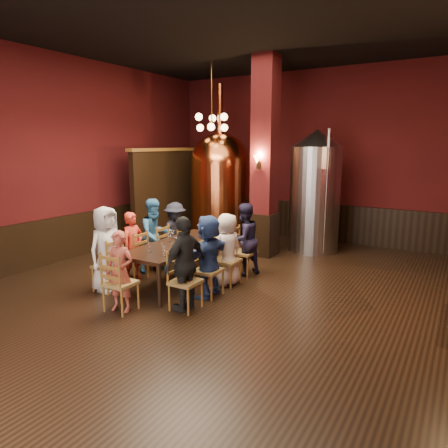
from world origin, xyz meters
The scene contains 38 objects.
room centered at (0.00, 0.00, 2.25)m, with size 10.00×10.02×4.50m.
wainscot_back centered at (0.00, 4.96, 0.50)m, with size 7.90×0.08×1.00m, color black.
wainscot_left centered at (-3.96, 0.00, 0.50)m, with size 0.08×9.90×1.00m, color black.
column centered at (-0.30, 2.80, 2.25)m, with size 0.58×0.58×4.50m, color #4B1010.
partition centered at (-3.20, 3.20, 1.20)m, with size 0.22×3.50×2.40m, color black.
pendant_cluster centered at (-1.80, 2.90, 3.10)m, with size 0.90×0.90×1.70m, color #A57226, non-canonical shape.
sconce_column centered at (-0.30, 2.50, 2.20)m, with size 0.20×0.20×0.36m, color black, non-canonical shape.
dining_table centered at (-0.80, 0.23, 0.69)m, with size 1.06×2.42×0.75m.
chair_0 centered at (-1.63, -0.79, 0.46)m, with size 0.46×0.46×0.92m, color #9B6527, non-canonical shape.
person_0 centered at (-1.63, -0.79, 0.76)m, with size 0.74×0.48×1.52m, color silver.
chair_1 centered at (-1.65, -0.12, 0.46)m, with size 0.46×0.46×0.92m, color #9B6527, non-canonical shape.
person_1 centered at (-1.65, -0.12, 0.66)m, with size 0.48×0.32×1.32m, color red.
chair_2 centered at (-1.66, 0.54, 0.46)m, with size 0.46×0.46×0.92m, color #9B6527, non-canonical shape.
person_2 centered at (-1.66, 0.54, 0.75)m, with size 0.73×0.36×1.50m, color #2D6596.
chair_3 centered at (-1.68, 1.21, 0.46)m, with size 0.46×0.46×0.92m, color #9B6527, non-canonical shape.
person_3 centered at (-1.68, 1.21, 0.67)m, with size 0.87×0.50×1.34m, color black.
chair_4 centered at (0.07, -0.75, 0.46)m, with size 0.46×0.46×0.92m, color #9B6527, non-canonical shape.
person_4 centered at (0.07, -0.75, 0.75)m, with size 0.88×0.37×1.50m, color black.
chair_5 centered at (0.05, -0.08, 0.46)m, with size 0.46×0.46×0.92m, color #9B6527, non-canonical shape.
person_5 centered at (0.05, -0.08, 0.71)m, with size 1.32×0.42×1.42m, color #2E498B.
chair_6 centered at (0.04, 0.58, 0.46)m, with size 0.46×0.46×0.92m, color #9B6527, non-canonical shape.
person_6 centered at (0.04, 0.58, 0.67)m, with size 0.66×0.43×1.35m, color white.
chair_7 centered at (0.02, 1.25, 0.46)m, with size 0.46×0.46×0.92m, color #9B6527, non-canonical shape.
person_7 centered at (0.02, 1.25, 0.72)m, with size 0.70×0.35×1.45m, color #1D1933.
chair_8 centered at (-0.77, -1.32, 0.46)m, with size 0.46×0.46×0.92m, color #9B6527, non-canonical shape.
person_8 centered at (-0.77, -1.32, 0.64)m, with size 0.47×0.31×1.28m, color #A84838.
copper_kettle centered at (-1.85, 3.36, 1.48)m, with size 1.88×1.88×4.06m.
steel_vessel centered at (0.58, 3.79, 1.46)m, with size 1.35×1.35×2.92m.
rose_vase centered at (-0.69, 1.02, 0.97)m, with size 0.20×0.20×0.33m.
wine_glass_0 centered at (-1.04, 0.24, 0.83)m, with size 0.07×0.07×0.17m, color white, non-canonical shape.
wine_glass_1 centered at (-0.47, -0.60, 0.83)m, with size 0.07×0.07×0.17m, color white, non-canonical shape.
wine_glass_2 centered at (-1.14, 0.46, 0.83)m, with size 0.07×0.07×0.17m, color white, non-canonical shape.
wine_glass_3 centered at (-0.72, 0.02, 0.83)m, with size 0.07×0.07×0.17m, color white, non-canonical shape.
wine_glass_4 centered at (-0.56, 0.06, 0.83)m, with size 0.07×0.07×0.17m, color white, non-canonical shape.
wine_glass_5 centered at (-0.63, -0.46, 0.83)m, with size 0.07×0.07×0.17m, color white, non-canonical shape.
wine_glass_6 centered at (-0.85, -0.53, 0.83)m, with size 0.07×0.07×0.17m, color white, non-canonical shape.
wine_glass_7 centered at (-0.66, 0.04, 0.83)m, with size 0.07×0.07×0.17m, color white, non-canonical shape.
wine_glass_8 centered at (-0.55, 0.18, 0.83)m, with size 0.07×0.07×0.17m, color white, non-canonical shape.
Camera 1 is at (3.69, -5.53, 2.58)m, focal length 32.00 mm.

